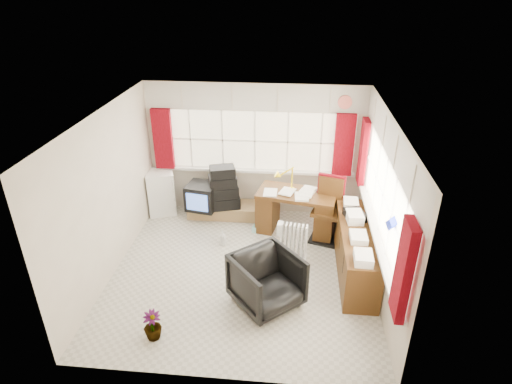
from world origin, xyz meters
TOP-DOWN VIEW (x-y plane):
  - ground at (0.00, 0.00)m, footprint 4.00×4.00m
  - room_walls at (0.00, 0.00)m, footprint 4.00×4.00m
  - window_back at (0.00, 1.94)m, footprint 3.70×0.12m
  - window_right at (1.94, 0.00)m, footprint 0.12×3.70m
  - curtains at (0.92, 0.93)m, footprint 3.83×3.83m
  - overhead_cabinets at (0.98, 0.98)m, footprint 3.98×3.98m
  - desk at (0.80, 1.29)m, footprint 1.46×0.92m
  - desk_lamp at (0.70, 1.41)m, footprint 0.15×0.13m
  - task_chair at (1.35, 1.17)m, footprint 0.60×0.62m
  - office_chair at (0.43, -0.67)m, footprint 1.19×1.19m
  - radiator at (0.78, 0.42)m, footprint 0.46×0.24m
  - credenza at (1.73, 0.20)m, footprint 0.50×2.00m
  - file_tray at (1.71, 0.55)m, footprint 0.36×0.41m
  - tv_bench at (-0.55, 1.72)m, footprint 1.40×0.50m
  - crt_tv at (-0.94, 1.53)m, footprint 0.61×0.58m
  - hifi_stack at (-0.56, 1.62)m, footprint 0.68×0.54m
  - mini_fridge at (-1.80, 1.75)m, footprint 0.64×0.64m
  - spray_bottle_a at (-0.43, 0.71)m, footprint 0.14×0.14m
  - spray_bottle_b at (0.08, 1.17)m, footprint 0.11×0.11m
  - flower_vase at (-0.97, -1.46)m, footprint 0.30×0.30m

SIDE VIEW (x-z plane):
  - ground at x=0.00m, z-range 0.00..0.00m
  - spray_bottle_b at x=0.08m, z-range 0.00..0.18m
  - tv_bench at x=-0.55m, z-range 0.00..0.25m
  - spray_bottle_a at x=-0.43m, z-range 0.00..0.28m
  - flower_vase at x=-0.97m, z-range 0.00..0.41m
  - radiator at x=0.78m, z-range -0.06..0.59m
  - office_chair at x=0.43m, z-range 0.00..0.78m
  - credenza at x=1.73m, z-range -0.03..0.82m
  - mini_fridge at x=-1.80m, z-range 0.00..0.86m
  - desk at x=0.80m, z-range 0.02..0.84m
  - crt_tv at x=-0.94m, z-range 0.25..0.74m
  - task_chair at x=1.35m, z-range 0.04..1.18m
  - hifi_stack at x=-0.56m, z-range 0.21..1.03m
  - file_tray at x=1.71m, z-range 0.75..0.87m
  - window_back at x=0.00m, z-range -0.85..2.75m
  - window_right at x=1.94m, z-range -0.85..2.75m
  - desk_lamp at x=0.70m, z-range 0.87..1.31m
  - curtains at x=0.92m, z-range 0.88..2.03m
  - room_walls at x=0.00m, z-range -0.50..3.50m
  - overhead_cabinets at x=0.98m, z-range 2.01..2.49m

